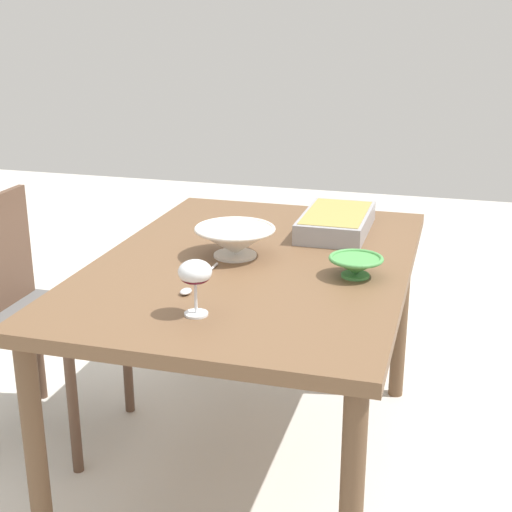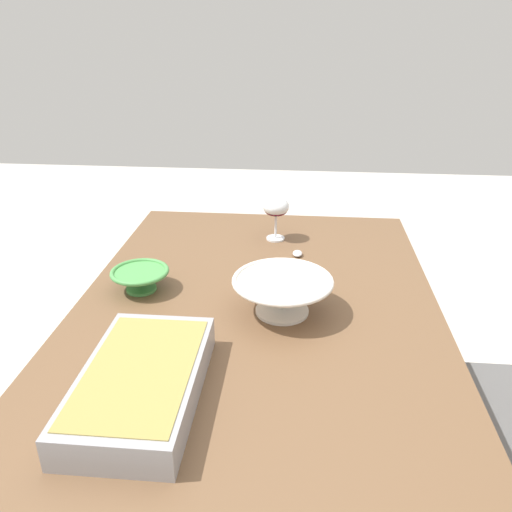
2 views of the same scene
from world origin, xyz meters
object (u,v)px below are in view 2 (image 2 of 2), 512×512
Objects in this scene: dining_table at (257,331)px; small_bowl at (140,278)px; wine_glass at (276,209)px; casserole_dish at (141,381)px; serving_spoon at (297,262)px; mixing_bowl at (282,294)px.

dining_table is 8.68× the size of small_bowl.
wine_glass is 0.37× the size of casserole_dish.
small_bowl is 0.47m from serving_spoon.
small_bowl is at bearing -64.37° from serving_spoon.
dining_table is 0.35m from small_bowl.
dining_table is 0.43m from casserole_dish.
casserole_dish is 2.49× the size of small_bowl.
small_bowl reaches higher than serving_spoon.
serving_spoon is at bearing 155.46° from casserole_dish.
wine_glass is at bearing 138.34° from small_bowl.
wine_glass is 0.85m from casserole_dish.
wine_glass is (-0.45, 0.02, 0.18)m from dining_table.
dining_table is 0.29m from serving_spoon.
mixing_bowl reaches higher than serving_spoon.
dining_table is 9.38× the size of wine_glass.
casserole_dish reaches higher than serving_spoon.
serving_spoon is (-0.26, 0.10, 0.08)m from dining_table.
serving_spoon is at bearing 173.66° from mixing_bowl.
dining_table is 3.49× the size of casserole_dish.
serving_spoon is at bearing 21.84° from wine_glass.
casserole_dish is at bearing 16.99° from small_bowl.
mixing_bowl is (0.47, 0.04, -0.06)m from wine_glass.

